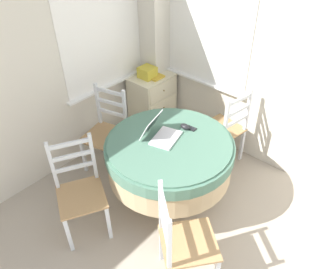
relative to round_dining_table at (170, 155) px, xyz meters
The scene contains 12 objects.
corner_room_shell 0.74m from the round_dining_table, 32.92° to the left, with size 4.65×5.06×2.55m.
round_dining_table is the anchor object (origin of this frame).
laptop 0.24m from the round_dining_table, 91.23° to the left, with size 0.38×0.38×0.21m.
computer_mouse 0.32m from the round_dining_table, ahead, with size 0.07×0.10×0.05m.
cell_phone 0.34m from the round_dining_table, ahead, with size 0.07×0.11×0.01m.
dining_chair_near_back_window 0.90m from the round_dining_table, 93.10° to the left, with size 0.52×0.50×0.96m.
dining_chair_near_right_window 0.89m from the round_dining_table, ahead, with size 0.47×0.49×0.96m.
dining_chair_camera_near 0.90m from the round_dining_table, 132.61° to the right, with size 0.59×0.59×0.96m.
dining_chair_left_flank 0.89m from the round_dining_table, 154.56° to the left, with size 0.56×0.57×0.96m.
corner_cabinet 1.37m from the round_dining_table, 50.34° to the left, with size 0.57×0.42×0.76m.
storage_box 1.33m from the round_dining_table, 52.84° to the left, with size 0.18×0.19×0.13m.
book_on_cabinet 1.33m from the round_dining_table, 49.90° to the left, with size 0.18×0.26×0.02m.
Camera 1 is at (-0.62, 0.36, 2.64)m, focal length 35.00 mm.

